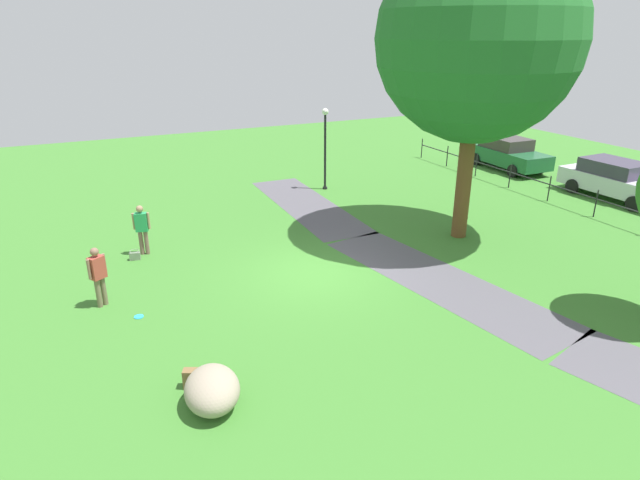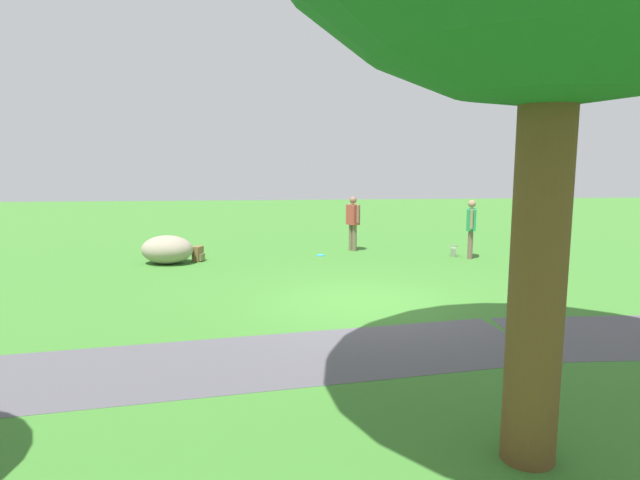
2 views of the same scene
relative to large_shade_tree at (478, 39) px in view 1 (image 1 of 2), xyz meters
name	(u,v)px [view 1 (image 1 of 2)]	position (x,y,z in m)	size (l,w,h in m)	color
ground_plane	(317,273)	(0.63, -5.64, -6.31)	(48.00, 48.00, 0.00)	#3C792C
footpath_segment_near	(307,205)	(-5.37, -3.29, -6.31)	(8.05, 2.33, 0.01)	#535057
footpath_segment_mid	(439,281)	(2.58, -2.77, -6.31)	(8.23, 3.34, 0.01)	#535057
large_shade_tree	(478,39)	(0.00, 0.00, 0.00)	(6.21, 6.21, 9.44)	brown
lamp_post	(325,140)	(-7.11, -1.62, -4.15)	(0.28, 0.28, 3.50)	black
lawn_boulder	(212,390)	(5.10, -9.91, -5.94)	(1.50, 1.25, 0.74)	gray
woman_with_handbag	(142,226)	(-2.98, -9.94, -5.39)	(0.34, 0.50, 1.60)	#795B4E
man_near_boulder	(98,273)	(0.03, -11.43, -5.39)	(0.39, 0.45, 1.59)	#6F6248
handbag_on_grass	(135,256)	(-2.63, -10.29, -6.17)	(0.34, 0.34, 0.31)	gray
backpack_by_boulder	(191,378)	(4.34, -10.15, -6.12)	(0.34, 0.34, 0.40)	brown
frisbee_on_grass	(139,317)	(1.04, -10.70, -6.30)	(0.23, 0.23, 0.02)	#29A8E5
park_fence	(596,201)	(0.63, 5.86, -5.69)	(22.05, 0.05, 1.05)	#232326
parked_compact_green	(508,153)	(-6.47, 8.25, -5.50)	(4.43, 2.02, 1.56)	#1F5B32
parked_wagon_silver	(617,179)	(-0.69, 8.66, -5.50)	(4.55, 2.05, 1.56)	silver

